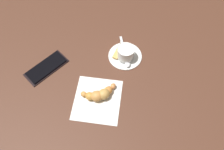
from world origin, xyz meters
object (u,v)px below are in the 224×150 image
Objects in this scene: saucer at (125,56)px; napkin at (97,100)px; croissant at (100,94)px; sugar_packet at (119,52)px; teaspoon at (126,56)px; espresso_cup at (126,53)px; cell_phone at (46,67)px.

napkin is at bearing -16.48° from saucer.
croissant is (0.18, -0.05, 0.02)m from saucer.
saucer is 0.03m from sugar_packet.
croissant is (0.17, -0.05, 0.01)m from teaspoon.
teaspoon is (0.01, 0.00, 0.01)m from saucer.
espresso_cup reaches higher than napkin.
espresso_cup is at bearing -128.75° from teaspoon.
teaspoon reaches higher than sugar_packet.
croissant is at bearing -15.80° from saucer.
teaspoon is at bearing 51.25° from espresso_cup.
croissant is at bearing -17.32° from teaspoon.
teaspoon is 0.03m from sugar_packet.
croissant is (0.17, -0.05, -0.01)m from espresso_cup.
espresso_cup reaches higher than croissant.
cell_phone is at bearing -107.75° from croissant.
teaspoon reaches higher than saucer.
sugar_packet is 0.27m from cell_phone.
cell_phone is at bearing -69.05° from teaspoon.
sugar_packet is 0.39× the size of napkin.
saucer is at bearing -165.95° from espresso_cup.
croissant reaches higher than cell_phone.
espresso_cup is 0.45× the size of cell_phone.
espresso_cup is 0.18m from croissant.
saucer is 0.03m from espresso_cup.
espresso_cup is at bearing 76.13° from sugar_packet.
saucer is at bearing 112.50° from cell_phone.
saucer is at bearing 87.29° from sugar_packet.
espresso_cup is 0.66× the size of croissant.
sugar_packet is 0.20m from napkin.
cell_phone is at bearing -111.49° from napkin.
sugar_packet is (-0.01, -0.03, -0.02)m from espresso_cup.
croissant is at bearing 2.91° from sugar_packet.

